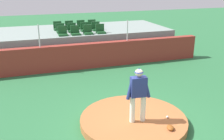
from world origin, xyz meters
name	(u,v)px	position (x,y,z in m)	size (l,w,h in m)	color
ground_plane	(133,124)	(0.00, 0.00, 0.00)	(60.00, 60.00, 0.00)	#2B6A3C
pitchers_mound	(133,121)	(0.00, 0.00, 0.12)	(3.36, 3.36, 0.23)	#A76134
pitcher	(138,91)	(0.03, -0.24, 1.23)	(0.77, 0.29, 1.72)	silver
baseball	(167,117)	(0.99, -0.38, 0.27)	(0.07, 0.07, 0.07)	white
fielding_glove	(170,128)	(0.74, -0.99, 0.29)	(0.30, 0.20, 0.11)	brown
brick_barrier	(88,56)	(0.00, 6.01, 0.65)	(12.64, 0.40, 1.29)	maroon
fence_post_left	(39,36)	(-2.34, 6.01, 1.83)	(0.06, 0.06, 1.08)	silver
fence_post_right	(127,30)	(2.18, 6.01, 1.83)	(0.06, 0.06, 1.08)	silver
bleacher_platform	(77,42)	(0.00, 8.87, 0.77)	(10.98, 4.40, 1.54)	gray
stadium_chair_0	(63,33)	(-1.04, 7.21, 1.70)	(0.48, 0.44, 0.50)	#1B4C24
stadium_chair_1	(75,32)	(-0.37, 7.19, 1.70)	(0.48, 0.44, 0.50)	#1B4C24
stadium_chair_2	(88,31)	(0.32, 7.17, 1.70)	(0.48, 0.44, 0.50)	#1B4C24
stadium_chair_3	(100,30)	(1.05, 7.21, 1.70)	(0.48, 0.44, 0.50)	#1B4C24
stadium_chair_4	(61,30)	(-1.02, 8.11, 1.70)	(0.48, 0.44, 0.50)	#1B4C24
stadium_chair_5	(72,29)	(-0.38, 8.07, 1.70)	(0.48, 0.44, 0.50)	#1B4C24
stadium_chair_6	(85,28)	(0.37, 8.09, 1.70)	(0.48, 0.44, 0.50)	#1B4C24
stadium_chair_7	(96,28)	(1.04, 8.11, 1.70)	(0.48, 0.44, 0.50)	#1B4C24
stadium_chair_8	(58,27)	(-1.07, 8.98, 1.70)	(0.48, 0.44, 0.50)	#1B4C24
stadium_chair_9	(69,27)	(-0.37, 9.00, 1.70)	(0.48, 0.44, 0.50)	#1B4C24
stadium_chair_10	(81,26)	(0.35, 9.00, 1.70)	(0.48, 0.44, 0.50)	#1B4C24
stadium_chair_11	(92,25)	(1.04, 9.01, 1.70)	(0.48, 0.44, 0.50)	#1B4C24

